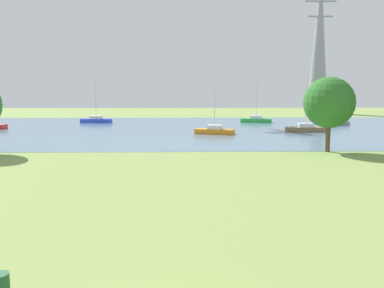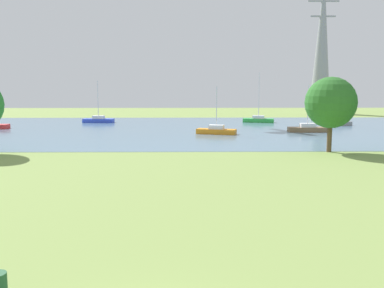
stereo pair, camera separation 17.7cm
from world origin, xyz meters
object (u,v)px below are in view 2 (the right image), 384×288
(tree_mid_shore, at_px, (331,103))
(sailboat_brown, at_px, (307,129))
(electricity_pylon, at_px, (322,44))
(sailboat_gray, at_px, (335,122))
(sailboat_blue, at_px, (98,120))
(sailboat_orange, at_px, (216,130))
(sailboat_green, at_px, (258,119))

(tree_mid_shore, bearing_deg, sailboat_brown, 81.30)
(sailboat_brown, bearing_deg, electricity_pylon, 70.99)
(sailboat_gray, bearing_deg, sailboat_blue, 171.34)
(sailboat_gray, height_order, tree_mid_shore, sailboat_gray)
(sailboat_gray, bearing_deg, sailboat_brown, -127.18)
(sailboat_brown, height_order, electricity_pylon, electricity_pylon)
(tree_mid_shore, relative_size, electricity_pylon, 0.24)
(sailboat_blue, xyz_separation_m, sailboat_orange, (17.51, -15.99, -0.01))
(sailboat_blue, xyz_separation_m, sailboat_gray, (35.69, -5.44, 0.01))
(sailboat_gray, bearing_deg, sailboat_orange, -149.87)
(sailboat_orange, xyz_separation_m, sailboat_green, (7.81, 16.06, 0.02))
(sailboat_green, distance_m, tree_mid_shore, 30.63)
(sailboat_brown, bearing_deg, sailboat_orange, -169.91)
(sailboat_orange, bearing_deg, sailboat_brown, 10.09)
(sailboat_gray, relative_size, electricity_pylon, 0.25)
(sailboat_blue, bearing_deg, sailboat_gray, -8.66)
(sailboat_gray, relative_size, tree_mid_shore, 1.05)
(sailboat_blue, distance_m, electricity_pylon, 49.64)
(sailboat_brown, bearing_deg, sailboat_gray, 52.82)
(sailboat_gray, relative_size, sailboat_green, 0.91)
(tree_mid_shore, bearing_deg, electricity_pylon, 74.07)
(sailboat_orange, relative_size, sailboat_gray, 0.81)
(sailboat_brown, distance_m, sailboat_orange, 11.95)
(sailboat_green, bearing_deg, sailboat_gray, -27.96)
(sailboat_blue, xyz_separation_m, electricity_pylon, (41.91, 22.77, 13.76))
(sailboat_brown, distance_m, tree_mid_shore, 17.05)
(sailboat_green, height_order, electricity_pylon, electricity_pylon)
(sailboat_orange, bearing_deg, electricity_pylon, 57.81)
(sailboat_brown, xyz_separation_m, sailboat_orange, (-11.76, -2.09, -0.00))
(sailboat_gray, bearing_deg, electricity_pylon, 77.57)
(sailboat_orange, distance_m, electricity_pylon, 47.82)
(sailboat_gray, xyz_separation_m, sailboat_green, (-10.37, 5.50, 0.01))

